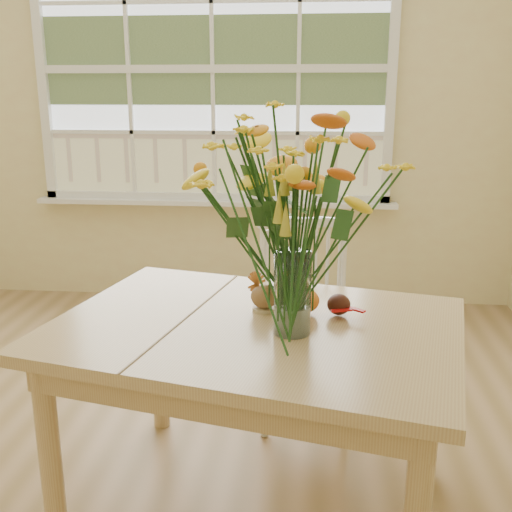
{
  "coord_description": "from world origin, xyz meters",
  "views": [
    {
      "loc": [
        0.65,
        -1.74,
        1.42
      ],
      "look_at": [
        0.48,
        0.08,
        0.91
      ],
      "focal_mm": 42.0,
      "sensor_mm": 36.0,
      "label": 1
    }
  ],
  "objects": [
    {
      "name": "floor",
      "position": [
        0.0,
        0.0,
        -0.01
      ],
      "size": [
        4.0,
        4.5,
        0.01
      ],
      "primitive_type": "cube",
      "color": "olive",
      "rests_on": "ground"
    },
    {
      "name": "wall_back",
      "position": [
        0.0,
        2.25,
        1.35
      ],
      "size": [
        4.0,
        0.02,
        2.7
      ],
      "primitive_type": "cube",
      "color": "beige",
      "rests_on": "floor"
    },
    {
      "name": "window",
      "position": [
        0.0,
        2.21,
        1.53
      ],
      "size": [
        2.42,
        0.12,
        1.74
      ],
      "color": "silver",
      "rests_on": "wall_back"
    },
    {
      "name": "dining_table",
      "position": [
        0.48,
        0.06,
        0.6
      ],
      "size": [
        1.46,
        1.18,
        0.69
      ],
      "rotation": [
        0.0,
        0.0,
        -0.22
      ],
      "color": "tan",
      "rests_on": "floor"
    },
    {
      "name": "windsor_chair",
      "position": [
        0.63,
        0.74,
        0.49
      ],
      "size": [
        0.43,
        0.42,
        0.86
      ],
      "rotation": [
        0.0,
        0.0,
        0.09
      ],
      "color": "white",
      "rests_on": "floor"
    },
    {
      "name": "flower_vase",
      "position": [
        0.6,
        -0.01,
        1.08
      ],
      "size": [
        0.54,
        0.54,
        0.64
      ],
      "color": "white",
      "rests_on": "dining_table"
    },
    {
      "name": "pumpkin",
      "position": [
        0.63,
        0.16,
        0.73
      ],
      "size": [
        0.11,
        0.11,
        0.08
      ],
      "primitive_type": "ellipsoid",
      "color": "orange",
      "rests_on": "dining_table"
    },
    {
      "name": "turkey_figurine",
      "position": [
        0.49,
        0.17,
        0.74
      ],
      "size": [
        0.12,
        0.11,
        0.12
      ],
      "rotation": [
        0.0,
        0.0,
        -0.54
      ],
      "color": "#CCB78C",
      "rests_on": "dining_table"
    },
    {
      "name": "dark_gourd",
      "position": [
        0.75,
        0.15,
        0.73
      ],
      "size": [
        0.13,
        0.09,
        0.07
      ],
      "color": "#38160F",
      "rests_on": "dining_table"
    }
  ]
}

